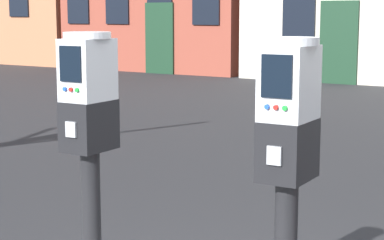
# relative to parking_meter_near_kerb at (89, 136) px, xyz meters

# --- Properties ---
(parking_meter_near_kerb) EXTENTS (0.22, 0.26, 1.54)m
(parking_meter_near_kerb) POSITION_rel_parking_meter_near_kerb_xyz_m (0.00, 0.00, 0.00)
(parking_meter_near_kerb) COLOR black
(parking_meter_near_kerb) RESTS_ON sidewalk_slab
(parking_meter_twin_adjacent) EXTENTS (0.22, 0.26, 1.53)m
(parking_meter_twin_adjacent) POSITION_rel_parking_meter_near_kerb_xyz_m (1.00, -0.00, -0.00)
(parking_meter_twin_adjacent) COLOR black
(parking_meter_twin_adjacent) RESTS_ON sidewalk_slab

